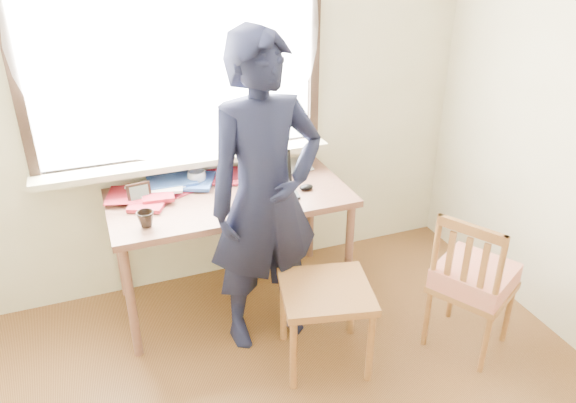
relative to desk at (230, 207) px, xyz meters
name	(u,v)px	position (x,y,z in m)	size (l,w,h in m)	color
room_shell	(330,145)	(-0.01, -1.43, 0.94)	(3.52, 4.02, 2.61)	beige
desk	(230,207)	(0.00, 0.00, 0.00)	(1.46, 0.73, 0.78)	brown
laptop	(268,183)	(0.24, -0.03, 0.13)	(0.36, 0.30, 0.22)	black
mug_white	(197,178)	(-0.15, 0.22, 0.13)	(0.12, 0.12, 0.09)	white
mug_dark	(146,219)	(-0.53, -0.21, 0.12)	(0.10, 0.10, 0.09)	black
mouse	(306,187)	(0.47, -0.10, 0.10)	(0.09, 0.06, 0.03)	black
desk_clutter	(188,189)	(-0.22, 0.13, 0.10)	(0.73, 0.53, 0.05)	white
book_a	(161,186)	(-0.37, 0.25, 0.09)	(0.18, 0.24, 0.02)	white
book_b	(284,166)	(0.46, 0.27, 0.09)	(0.17, 0.24, 0.02)	white
picture_frame	(139,194)	(-0.52, 0.10, 0.14)	(0.14, 0.03, 0.11)	black
work_chair	(326,299)	(0.33, -0.73, -0.28)	(0.58, 0.56, 0.50)	#9C6533
side_chair	(473,279)	(1.16, -0.91, -0.23)	(0.54, 0.55, 0.89)	#9C6533
person	(265,198)	(0.11, -0.38, 0.22)	(0.67, 0.44, 1.84)	black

